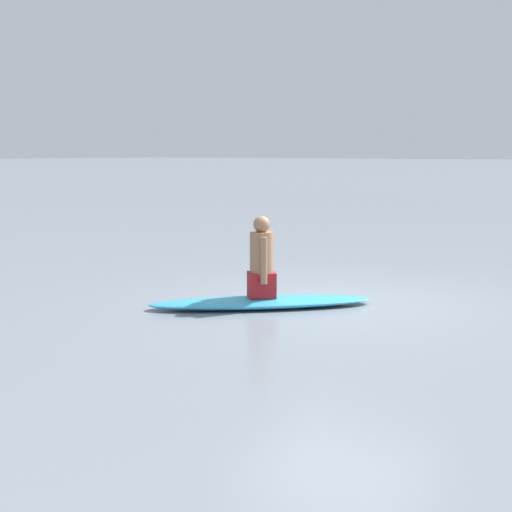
{
  "coord_description": "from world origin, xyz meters",
  "views": [
    {
      "loc": [
        4.75,
        -8.11,
        1.99
      ],
      "look_at": [
        -0.72,
        -0.92,
        0.68
      ],
      "focal_mm": 50.2,
      "sensor_mm": 36.0,
      "label": 1
    }
  ],
  "objects": [
    {
      "name": "ground_plane",
      "position": [
        0.0,
        0.0,
        0.0
      ],
      "size": [
        400.0,
        400.0,
        0.0
      ],
      "primitive_type": "plane",
      "color": "gray"
    },
    {
      "name": "surfboard",
      "position": [
        -0.69,
        -0.84,
        0.07
      ],
      "size": [
        2.51,
        2.54,
        0.13
      ],
      "primitive_type": "ellipsoid",
      "rotation": [
        0.0,
        0.0,
        0.8
      ],
      "color": "#339EC6",
      "rests_on": "ground"
    },
    {
      "name": "person_paddler",
      "position": [
        -0.69,
        -0.84,
        0.61
      ],
      "size": [
        0.44,
        0.45,
        1.05
      ],
      "rotation": [
        0.0,
        0.0,
        0.8
      ],
      "color": "#A51E23",
      "rests_on": "surfboard"
    }
  ]
}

